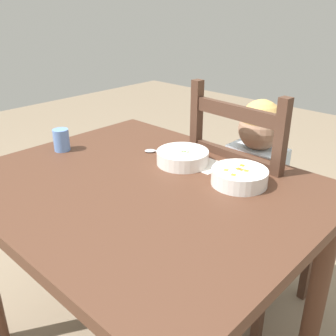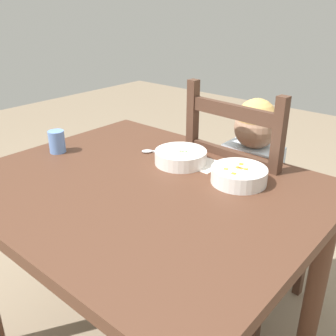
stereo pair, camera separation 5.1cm
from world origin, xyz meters
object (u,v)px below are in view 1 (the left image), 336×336
at_px(drinking_cup, 61,140).
at_px(dining_table, 143,215).
at_px(dining_chair, 248,213).
at_px(bowl_of_peas, 183,157).
at_px(bowl_of_carrots, 239,176).
at_px(child_figure, 251,180).
at_px(spoon, 155,151).

bearing_deg(drinking_cup, dining_table, 2.17).
bearing_deg(drinking_cup, dining_chair, 43.40).
distance_m(bowl_of_peas, bowl_of_carrots, 0.24).
xyz_separation_m(dining_chair, drinking_cup, (-0.55, -0.52, 0.33)).
bearing_deg(bowl_of_peas, bowl_of_carrots, -0.01).
relative_size(child_figure, drinking_cup, 11.26).
distance_m(dining_table, child_figure, 0.51).
bearing_deg(spoon, dining_chair, 45.95).
relative_size(dining_chair, drinking_cup, 12.04).
height_order(dining_table, bowl_of_peas, bowl_of_peas).
xyz_separation_m(child_figure, spoon, (-0.28, -0.28, 0.13)).
xyz_separation_m(dining_table, spoon, (-0.16, 0.22, 0.12)).
bearing_deg(spoon, dining_table, -53.80).
relative_size(bowl_of_peas, spoon, 1.63).
distance_m(child_figure, bowl_of_carrots, 0.35).
distance_m(dining_table, drinking_cup, 0.47).
relative_size(child_figure, bowl_of_carrots, 5.37).
bearing_deg(dining_chair, dining_table, -102.01).
distance_m(dining_chair, bowl_of_peas, 0.45).
relative_size(bowl_of_peas, drinking_cup, 2.18).
distance_m(dining_table, bowl_of_carrots, 0.35).
distance_m(child_figure, spoon, 0.41).
bearing_deg(dining_chair, bowl_of_peas, -111.80).
bearing_deg(dining_table, bowl_of_carrots, 42.06).
height_order(dining_table, spoon, spoon).
xyz_separation_m(dining_table, dining_chair, (0.11, 0.51, -0.17)).
relative_size(child_figure, spoon, 8.45).
relative_size(dining_chair, spoon, 9.04).
distance_m(spoon, drinking_cup, 0.37).
height_order(child_figure, bowl_of_peas, child_figure).
xyz_separation_m(child_figure, drinking_cup, (-0.56, -0.52, 0.17)).
bearing_deg(bowl_of_peas, dining_chair, 68.20).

